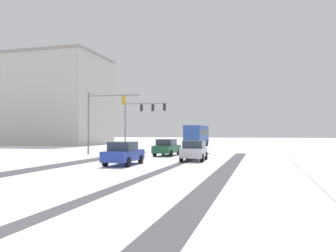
% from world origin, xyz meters
% --- Properties ---
extents(wheel_track_left_lane, '(0.80, 34.56, 0.01)m').
position_xyz_m(wheel_track_left_lane, '(-6.66, 15.71, 0.00)').
color(wheel_track_left_lane, '#4C4C51').
rests_on(wheel_track_left_lane, ground).
extents(wheel_track_right_lane, '(1.03, 34.56, 0.01)m').
position_xyz_m(wheel_track_right_lane, '(-5.77, 15.71, 0.00)').
color(wheel_track_right_lane, '#4C4C51').
rests_on(wheel_track_right_lane, ground).
extents(wheel_track_center, '(0.71, 34.56, 0.01)m').
position_xyz_m(wheel_track_center, '(1.58, 15.71, 0.00)').
color(wheel_track_center, '#4C4C51').
rests_on(wheel_track_center, ground).
extents(wheel_track_oncoming, '(1.09, 34.56, 0.01)m').
position_xyz_m(wheel_track_oncoming, '(5.24, 15.71, 0.00)').
color(wheel_track_oncoming, '#4C4C51').
rests_on(wheel_track_oncoming, ground).
extents(traffic_signal_near_left, '(5.64, 0.56, 6.50)m').
position_xyz_m(traffic_signal_near_left, '(-8.64, 27.51, 4.40)').
color(traffic_signal_near_left, slate).
rests_on(traffic_signal_near_left, ground).
extents(traffic_signal_far_left, '(5.77, 0.55, 6.50)m').
position_xyz_m(traffic_signal_far_left, '(-7.88, 37.52, 4.78)').
color(traffic_signal_far_left, slate).
rests_on(traffic_signal_far_left, ground).
extents(car_dark_green_lead, '(1.99, 4.18, 1.62)m').
position_xyz_m(car_dark_green_lead, '(-1.58, 27.30, 0.82)').
color(car_dark_green_lead, '#194C2D').
rests_on(car_dark_green_lead, ground).
extents(car_silver_second, '(1.96, 4.17, 1.62)m').
position_xyz_m(car_silver_second, '(2.10, 22.27, 0.82)').
color(car_silver_second, '#B7BABF').
rests_on(car_silver_second, ground).
extents(car_blue_third, '(1.89, 4.13, 1.62)m').
position_xyz_m(car_blue_third, '(-1.93, 17.32, 0.82)').
color(car_blue_third, '#233899').
rests_on(car_blue_third, ground).
extents(bus_oncoming, '(2.86, 11.06, 3.38)m').
position_xyz_m(bus_oncoming, '(-2.84, 50.47, 1.99)').
color(bus_oncoming, '#284793').
rests_on(bus_oncoming, ground).
extents(office_building_far_left_block, '(27.28, 14.45, 16.88)m').
position_xyz_m(office_building_far_left_block, '(-35.06, 52.14, 8.45)').
color(office_building_far_left_block, '#B2ADA3').
rests_on(office_building_far_left_block, ground).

